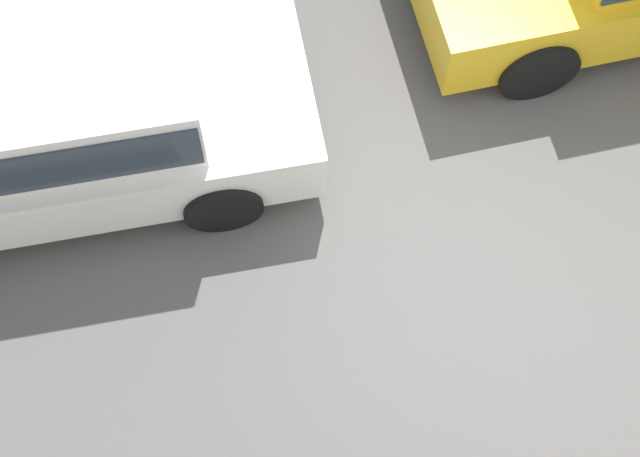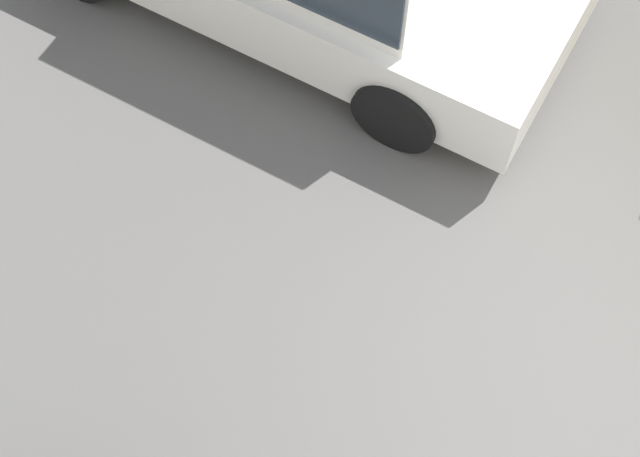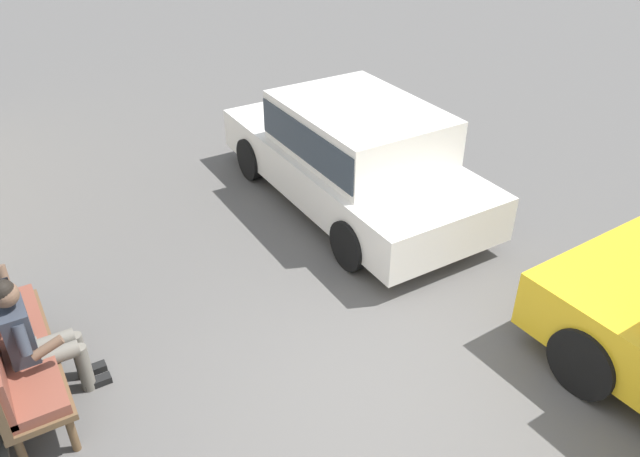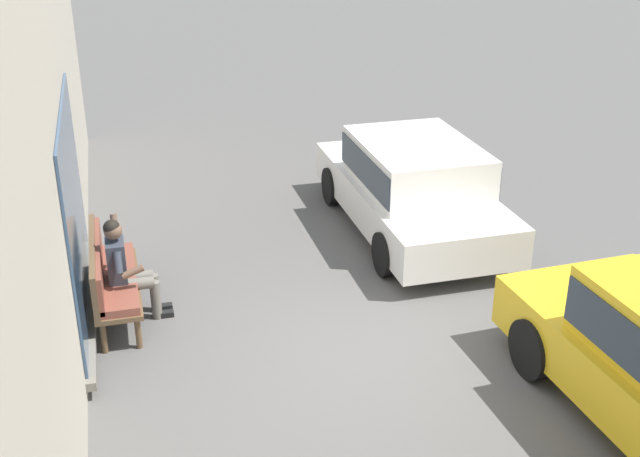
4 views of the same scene
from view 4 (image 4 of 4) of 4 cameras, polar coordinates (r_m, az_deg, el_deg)
ground_plane at (r=9.43m, az=3.76°, el=-8.72°), size 60.00×60.00×0.00m
building_facade at (r=7.86m, az=-20.03°, el=5.93°), size 18.00×0.51×5.72m
bench at (r=10.19m, az=-14.85°, el=-3.14°), size 1.87×0.55×1.00m
person_on_phone at (r=10.01m, az=-13.65°, el=-2.68°), size 0.73×0.74×1.34m
parked_car_mid at (r=12.14m, az=6.62°, el=3.21°), size 4.29×1.95×1.46m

